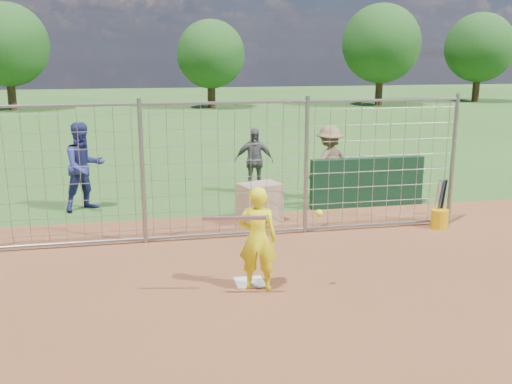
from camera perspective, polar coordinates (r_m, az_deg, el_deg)
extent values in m
plane|color=#2D591E|center=(8.83, -0.88, -8.58)|extent=(100.00, 100.00, 0.00)
cube|color=silver|center=(8.65, -0.63, -9.01)|extent=(0.43, 0.43, 0.02)
cube|color=#11381E|center=(12.93, 11.04, 0.95)|extent=(2.60, 0.20, 1.10)
imported|color=#FFF816|center=(8.18, 0.17, -4.70)|extent=(0.65, 0.52, 1.53)
imported|color=navy|center=(12.89, -16.81, 2.44)|extent=(1.17, 1.10, 1.92)
imported|color=#5A5B5F|center=(13.85, -0.20, 3.13)|extent=(1.00, 0.55, 1.61)
imported|color=#816346|center=(13.35, 7.33, 2.87)|extent=(1.28, 1.02, 1.73)
cube|color=tan|center=(11.54, 0.37, -1.10)|extent=(0.93, 0.78, 0.80)
cylinder|color=silver|center=(7.66, -2.16, -2.60)|extent=(0.86, 0.22, 0.06)
sphere|color=#F1FF1A|center=(8.01, 6.33, -2.12)|extent=(0.10, 0.10, 0.10)
cylinder|color=#E8B10C|center=(11.74, 17.86, -2.58)|extent=(0.34, 0.34, 0.38)
cylinder|color=silver|center=(11.67, 17.66, -0.83)|extent=(0.07, 0.21, 0.85)
cylinder|color=navy|center=(11.70, 17.96, -0.82)|extent=(0.06, 0.23, 0.84)
cylinder|color=black|center=(11.73, 18.17, -0.80)|extent=(0.06, 0.21, 0.85)
cylinder|color=gray|center=(10.24, -11.29, 1.90)|extent=(0.08, 0.08, 2.60)
cylinder|color=gray|center=(10.67, 5.03, 2.58)|extent=(0.08, 0.08, 2.60)
cylinder|color=gray|center=(11.87, 19.08, 3.01)|extent=(0.08, 0.08, 2.60)
cylinder|color=gray|center=(10.18, -3.04, 8.90)|extent=(9.00, 0.05, 0.05)
cylinder|color=gray|center=(10.66, -2.88, -4.17)|extent=(9.00, 0.05, 0.05)
cube|color=gray|center=(10.36, -2.96, 2.00)|extent=(9.00, 0.02, 2.50)
cylinder|color=#3F2B19|center=(37.84, -23.28, 9.45)|extent=(0.50, 0.50, 2.52)
sphere|color=#26561E|center=(37.79, -23.66, 13.35)|extent=(4.90, 4.90, 4.90)
cylinder|color=#3F2B19|center=(36.39, -4.48, 10.09)|extent=(0.50, 0.50, 2.16)
sphere|color=#26561E|center=(36.31, -4.55, 13.59)|extent=(4.20, 4.20, 4.20)
cylinder|color=#3F2B19|center=(38.82, 12.21, 10.37)|extent=(0.50, 0.50, 2.59)
sphere|color=#26561E|center=(38.77, 12.42, 14.30)|extent=(5.04, 5.04, 5.04)
cylinder|color=#3F2B19|center=(43.91, 21.17, 10.03)|extent=(0.50, 0.50, 2.45)
sphere|color=#26561E|center=(43.86, 21.46, 13.30)|extent=(4.76, 4.76, 4.76)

